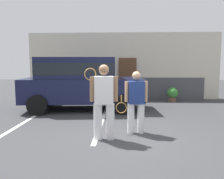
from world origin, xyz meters
TOP-DOWN VIEW (x-y plane):
  - ground_plane at (0.00, 0.00)m, footprint 40.00×40.00m
  - parking_stripe_0 at (-3.08, 1.50)m, footprint 0.12×4.40m
  - parking_stripe_1 at (-0.67, 1.50)m, footprint 0.12×4.40m
  - house_frontage at (0.00, 6.38)m, footprint 9.78×0.40m
  - parked_suv at (-1.67, 3.33)m, footprint 4.75×2.48m
  - tennis_player_man at (-0.47, -0.21)m, footprint 0.80×0.31m
  - tennis_player_woman at (0.32, 0.34)m, footprint 0.87×0.30m
  - potted_plant_by_porch at (2.37, 5.42)m, footprint 0.52×0.52m

SIDE VIEW (x-z plane):
  - ground_plane at x=0.00m, z-range 0.00..0.00m
  - parking_stripe_0 at x=-3.08m, z-range 0.00..0.01m
  - parking_stripe_1 at x=-0.67m, z-range 0.00..0.01m
  - potted_plant_by_porch at x=2.37m, z-range 0.04..0.72m
  - tennis_player_woman at x=0.32m, z-range 0.03..1.65m
  - tennis_player_man at x=-0.47m, z-range 0.04..1.84m
  - parked_suv at x=-1.67m, z-range 0.12..2.17m
  - house_frontage at x=0.00m, z-range -0.10..3.28m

